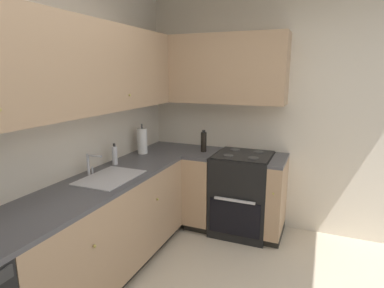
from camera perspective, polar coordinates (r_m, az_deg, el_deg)
The scene contains 14 objects.
wall_back at distance 2.62m, azimuth -28.58°, elevation 1.02°, with size 4.22×0.05×2.67m, color beige.
wall_right at distance 3.74m, azimuth 16.11°, elevation 5.09°, with size 0.05×3.27×2.67m, color beige.
lower_cabinets_back at distance 2.97m, azimuth -15.93°, elevation -14.99°, with size 2.05×0.62×0.87m.
countertop_back at distance 2.80m, azimuth -16.47°, elevation -6.86°, with size 3.26×0.60×0.04m, color #4C4C51.
lower_cabinets_right at distance 3.75m, azimuth 6.23°, elevation -8.65°, with size 0.62×1.08×0.87m.
countertop_right at distance 3.61m, azimuth 6.39°, elevation -2.04°, with size 0.60×1.08×0.03m.
oven_range at distance 3.72m, azimuth 8.97°, elevation -8.58°, with size 0.68×0.62×1.05m.
upper_cabinets_back at distance 2.62m, azimuth -22.46°, elevation 12.53°, with size 2.94×0.34×0.75m.
upper_cabinets_right at distance 3.70m, azimuth 3.91°, elevation 13.17°, with size 0.32×1.62×0.75m.
sink at distance 2.88m, azimuth -14.36°, elevation -6.63°, with size 0.57×0.40×0.10m.
faucet at distance 2.96m, azimuth -17.67°, elevation -3.12°, with size 0.07×0.16×0.19m.
soap_bottle at distance 3.24m, azimuth -13.64°, elevation -1.94°, with size 0.05×0.05×0.21m.
paper_towel_roll at distance 3.62m, azimuth -8.87°, elevation 0.54°, with size 0.11×0.11×0.35m.
oil_bottle at distance 3.67m, azimuth 2.10°, elevation 0.42°, with size 0.07×0.07×0.25m.
Camera 1 is at (-1.60, -0.41, 1.79)m, focal length 29.87 mm.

